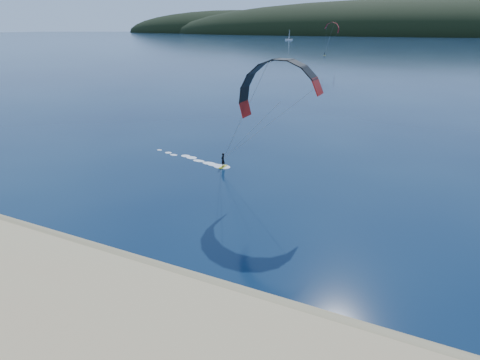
# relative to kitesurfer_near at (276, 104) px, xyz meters

# --- Properties ---
(ground) EXTENTS (1800.00, 1800.00, 0.00)m
(ground) POSITION_rel_kitesurfer_near_xyz_m (-2.87, -20.12, -8.18)
(ground) COLOR #071734
(ground) RESTS_ON ground
(wet_sand) EXTENTS (220.00, 2.50, 0.10)m
(wet_sand) POSITION_rel_kitesurfer_near_xyz_m (-2.87, -15.62, -8.13)
(wet_sand) COLOR olive
(wet_sand) RESTS_ON ground
(headland) EXTENTS (1200.00, 310.00, 140.00)m
(headland) POSITION_rel_kitesurfer_near_xyz_m (-2.24, 725.16, -8.18)
(headland) COLOR black
(headland) RESTS_ON ground
(kitesurfer_near) EXTENTS (22.45, 6.90, 12.33)m
(kitesurfer_near) POSITION_rel_kitesurfer_near_xyz_m (0.00, 0.00, 0.00)
(kitesurfer_near) COLOR yellow
(kitesurfer_near) RESTS_ON ground
(kitesurfer_far) EXTENTS (7.89, 4.40, 15.38)m
(kitesurfer_far) POSITION_rel_kitesurfer_near_xyz_m (-35.22, 175.21, 4.34)
(kitesurfer_far) COLOR yellow
(kitesurfer_far) RESTS_ON ground
(sailboat) EXTENTS (8.07, 5.28, 11.26)m
(sailboat) POSITION_rel_kitesurfer_near_xyz_m (-128.02, 386.56, -7.35)
(sailboat) COLOR white
(sailboat) RESTS_ON ground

